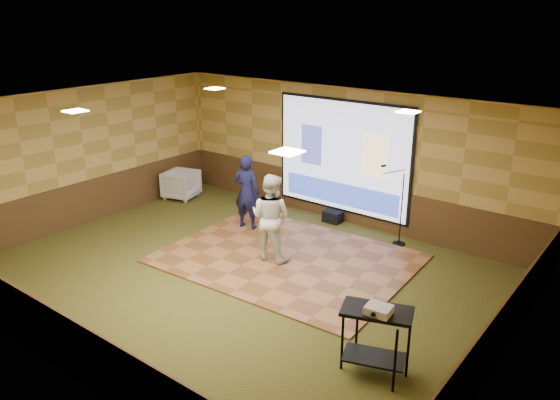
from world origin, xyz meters
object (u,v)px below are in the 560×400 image
Objects in this scene: dance_floor at (287,258)px; projector at (379,310)px; duffel_bag at (333,217)px; av_table at (376,329)px; player_right at (271,217)px; mic_stand at (398,221)px; banquet_chair at (181,184)px; player_left at (247,192)px; projector_screen at (342,158)px.

projector reaches higher than dance_floor.
duffel_bag is (-0.34, 2.17, 0.11)m from dance_floor.
player_right is at bearing 150.04° from av_table.
av_table is at bearing 122.32° from projector.
av_table is at bearing -72.96° from mic_stand.
banquet_chair is at bearing 155.69° from av_table.
player_right reaches higher than projector.
projector reaches higher than banquet_chair.
dance_floor is at bearing 142.47° from player_left.
player_right reaches higher than mic_stand.
player_right is 2.70m from mic_stand.
projector_screen is 4.22× the size of banquet_chair.
player_right is 4.30m from banquet_chair.
projector_screen reaches higher than projector.
projector is at bearing -52.06° from av_table.
dance_floor is 2.72× the size of player_right.
dance_floor is at bearing -121.78° from banquet_chair.
dance_floor is at bearing -147.11° from player_right.
banquet_chair is at bearing 164.07° from dance_floor.
player_right is (-0.23, -0.20, 0.86)m from dance_floor.
banquet_chair reaches higher than dance_floor.
projector_screen is at bearing 67.29° from duffel_bag.
player_right is 3.81m from projector.
duffel_bag is (-3.33, 4.23, -0.54)m from av_table.
player_right is at bearing -125.23° from banquet_chair.
dance_floor is 14.37× the size of projector.
mic_stand is at bearing 55.78° from dance_floor.
banquet_chair is 4.04m from duffel_bag.
projector_screen is at bearing -143.34° from player_left.
duffel_bag is (1.28, 1.46, -0.72)m from player_left.
projector_screen is at bearing 161.19° from mic_stand.
dance_floor is 0.91m from player_right.
player_left is at bearing 143.04° from projector.
av_table reaches higher than dance_floor.
player_left is 3.23m from mic_stand.
banquet_chair is (-2.65, 0.51, -0.49)m from player_left.
mic_stand is at bearing 107.01° from projector.
projector reaches higher than duffel_bag.
banquet_chair is 1.90× the size of duffel_bag.
projector_screen is 2.62m from player_right.
projector is at bearing 134.80° from player_left.
mic_stand is (1.34, 1.97, 0.48)m from dance_floor.
projector_screen is 3.48× the size of av_table.
mic_stand is 1.73m from duffel_bag.
mic_stand is 5.65m from banquet_chair.
av_table is (3.25, -4.41, -0.81)m from projector_screen.
projector is 8.06m from banquet_chair.
av_table is 5.41m from duffel_bag.
player_right reaches higher than duffel_bag.
projector_screen reaches higher than banquet_chair.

